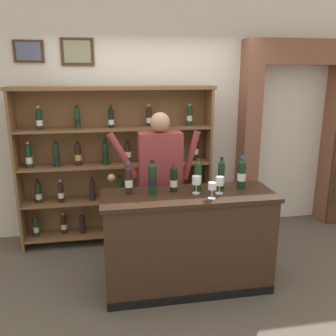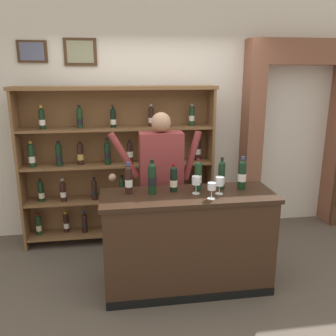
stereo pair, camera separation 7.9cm
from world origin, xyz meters
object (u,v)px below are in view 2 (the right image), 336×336
Objects in this scene: tasting_bottle_riserva at (129,179)px; tasting_bottle_super_tuscan at (174,179)px; wine_glass_left at (220,182)px; wine_glass_spare at (212,187)px; tasting_bottle_bianco at (222,175)px; shopkeeper at (161,172)px; wine_shelf at (118,162)px; wine_glass_right at (196,181)px; tasting_bottle_prosecco at (152,178)px; tasting_counter at (188,241)px; tasting_bottle_brunello at (198,175)px; tasting_bottle_chianti at (242,174)px.

tasting_bottle_super_tuscan is at bearing -0.95° from tasting_bottle_riserva.
wine_glass_spare is (-0.11, -0.12, -0.01)m from wine_glass_left.
tasting_bottle_bianco reaches higher than wine_glass_left.
shopkeeper is at bearing 97.68° from tasting_bottle_super_tuscan.
tasting_bottle_bianco reaches higher than wine_glass_spare.
wine_glass_left is (0.47, -0.59, 0.05)m from shopkeeper.
wine_shelf reaches higher than tasting_bottle_riserva.
wine_glass_right is (-0.27, -0.11, -0.02)m from tasting_bottle_bianco.
wine_shelf reaches higher than tasting_bottle_prosecco.
tasting_counter is at bearing -37.29° from tasting_bottle_super_tuscan.
tasting_bottle_super_tuscan is (0.50, -1.08, 0.09)m from wine_shelf.
tasting_bottle_super_tuscan is 0.24m from tasting_bottle_brunello.
wine_glass_left is (0.91, -1.21, 0.08)m from wine_shelf.
tasting_bottle_riserva is 0.98× the size of tasting_bottle_brunello.
tasting_counter is at bearing -10.45° from tasting_bottle_riserva.
wine_glass_right is at bearing 122.41° from wine_glass_spare.
tasting_counter is at bearing -177.50° from wine_glass_right.
tasting_bottle_bianco is at bearing 1.98° from tasting_bottle_super_tuscan.
tasting_bottle_brunello is 0.95× the size of tasting_bottle_chianti.
shopkeeper is (0.44, -0.63, 0.03)m from wine_shelf.
wine_glass_left is 1.10× the size of wine_glass_spare.
tasting_bottle_prosecco reaches higher than tasting_bottle_riserva.
wine_glass_right is (0.07, 0.00, 0.60)m from tasting_counter.
wine_glass_right is at bearing -59.16° from wine_shelf.
wine_glass_right reaches higher than tasting_counter.
tasting_bottle_brunello is (0.12, 0.11, 0.63)m from tasting_counter.
tasting_bottle_super_tuscan is 1.63× the size of wine_glass_right.
tasting_bottle_chianti is at bearing -1.49° from tasting_bottle_super_tuscan.
tasting_bottle_prosecco is at bearing 171.84° from wine_glass_right.
tasting_bottle_chianti is at bearing 32.98° from wine_glass_spare.
tasting_bottle_bianco is 0.30m from wine_glass_right.
wine_shelf reaches higher than tasting_bottle_brunello.
wine_glass_spare is (0.06, -0.27, -0.04)m from tasting_bottle_brunello.
wine_glass_right reaches higher than wine_glass_left.
tasting_bottle_riserva is at bearing 179.05° from tasting_bottle_super_tuscan.
tasting_bottle_chianti is 1.95× the size of wine_glass_left.
tasting_bottle_brunello reaches higher than tasting_bottle_super_tuscan.
wine_shelf reaches higher than wine_glass_spare.
tasting_bottle_riserva is 0.66m from tasting_bottle_brunello.
tasting_bottle_chianti is (1.08, -0.02, 0.01)m from tasting_bottle_riserva.
tasting_bottle_riserva is 1.08m from tasting_bottle_chianti.
wine_glass_left is at bearing 48.06° from wine_glass_spare.
shopkeeper is 0.79m from wine_glass_spare.
tasting_bottle_brunello is 0.23m from tasting_bottle_bianco.
wine_glass_right is (-0.47, -0.07, -0.03)m from tasting_bottle_chianti.
wine_glass_spare is at bearing -19.88° from tasting_bottle_riserva.
wine_glass_left is 0.16m from wine_glass_spare.
wine_glass_spare is at bearing -42.21° from tasting_counter.
tasting_bottle_chianti is at bearing 24.43° from wine_glass_left.
wine_shelf is 1.19m from tasting_bottle_super_tuscan.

